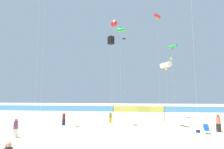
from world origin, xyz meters
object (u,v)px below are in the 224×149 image
beachgoer_plum_shirt (16,127)px  kite_lime_inflatable (171,59)px  kite_green_inflatable (120,30)px  kite_white_tube (166,65)px  beachgoer_coral_shirt (218,122)px  kite_black_box (111,40)px  kite_red_delta (114,23)px  beachgoer_olive_shirt (110,117)px  beachgoer_maroon_shirt (64,118)px  volleyball_net (138,110)px  beach_handbag (198,131)px  folding_beach_chair (207,129)px  kite_green_tube (173,47)px  kite_black_diamond (124,39)px  kite_red_tube (157,17)px

beachgoer_plum_shirt → kite_lime_inflatable: (18.57, 21.42, 10.18)m
kite_green_inflatable → kite_white_tube: bearing=-29.9°
beachgoer_plum_shirt → beachgoer_coral_shirt: bearing=-167.0°
kite_black_box → kite_red_delta: size_ratio=0.60×
beachgoer_olive_shirt → beachgoer_plum_shirt: bearing=56.7°
beachgoer_maroon_shirt → kite_green_inflatable: 15.04m
kite_red_delta → beachgoer_olive_shirt: bearing=-86.9°
volleyball_net → kite_green_inflatable: bearing=-162.8°
volleyball_net → kite_green_inflatable: (-2.52, -0.78, 11.97)m
beachgoer_coral_shirt → kite_red_delta: 26.17m
beach_handbag → folding_beach_chair: bearing=-23.9°
beachgoer_olive_shirt → kite_green_tube: kite_green_tube is taller
beachgoer_plum_shirt → beachgoer_coral_shirt: beachgoer_coral_shirt is taller
beachgoer_coral_shirt → kite_black_box: (-11.57, 2.64, 9.94)m
kite_green_inflatable → beach_handbag: bearing=-39.1°
beachgoer_olive_shirt → beachgoer_coral_shirt: (11.86, -4.63, 0.18)m
kite_black_box → kite_black_diamond: kite_black_diamond is taller
beachgoer_coral_shirt → beachgoer_maroon_shirt: 17.66m
folding_beach_chair → kite_black_diamond: kite_black_diamond is taller
beachgoer_plum_shirt → beachgoer_maroon_shirt: size_ratio=1.04×
kite_green_inflatable → beachgoer_coral_shirt: bearing=-30.1°
beachgoer_maroon_shirt → kite_black_diamond: 21.89m
kite_white_tube → kite_black_diamond: 17.24m
beachgoer_plum_shirt → kite_black_diamond: (9.06, 21.37, 14.57)m
beachgoer_olive_shirt → kite_white_tube: (7.23, -1.91, 6.71)m
beachgoer_maroon_shirt → kite_green_inflatable: (7.00, 3.91, 12.73)m
beachgoer_maroon_shirt → kite_white_tube: size_ratio=0.21×
beachgoer_maroon_shirt → kite_black_diamond: kite_black_diamond is taller
beach_handbag → kite_red_delta: bearing=123.0°
kite_black_box → kite_white_tube: kite_black_box is taller
beachgoer_maroon_shirt → kite_white_tube: bearing=13.2°
kite_black_diamond → kite_lime_inflatable: bearing=0.3°
beachgoer_coral_shirt → kite_lime_inflatable: kite_lime_inflatable is taller
kite_green_tube → kite_red_delta: 13.34m
volleyball_net → kite_green_inflatable: kite_green_inflatable is taller
beachgoer_olive_shirt → kite_black_box: 10.32m
beachgoer_olive_shirt → kite_green_inflatable: bearing=-125.5°
beachgoer_olive_shirt → kite_red_tube: size_ratio=0.09×
kite_black_diamond → kite_red_delta: size_ratio=0.83×
folding_beach_chair → kite_white_tube: (-3.09, 3.64, 7.06)m
kite_lime_inflatable → beachgoer_coral_shirt: bearing=-86.9°
volleyball_net → kite_black_box: kite_black_box is taller
beach_handbag → kite_black_box: kite_black_box is taller
kite_green_inflatable → beachgoer_maroon_shirt: bearing=-150.8°
beachgoer_olive_shirt → kite_white_tube: kite_white_tube is taller
kite_green_tube → kite_red_tube: bearing=158.9°
volleyball_net → kite_green_tube: 12.16m
kite_black_box → kite_green_tube: kite_green_tube is taller
beachgoer_plum_shirt → volleyball_net: 16.18m
kite_white_tube → kite_green_tube: (2.58, 7.25, 4.25)m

